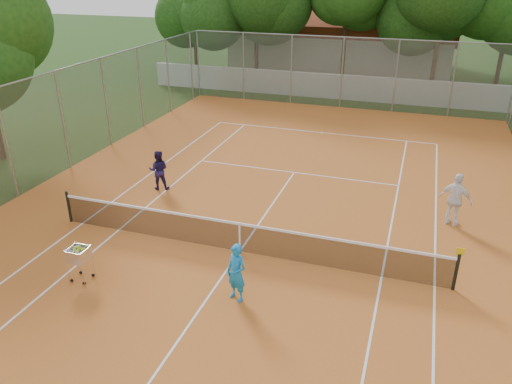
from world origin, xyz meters
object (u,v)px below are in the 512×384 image
(clubhouse, at_px, (342,40))
(player_near, at_px, (236,273))
(tennis_net, at_px, (240,237))
(player_far_right, at_px, (456,200))
(player_far_left, at_px, (159,170))
(ball_hopper, at_px, (80,263))

(clubhouse, height_order, player_near, clubhouse)
(tennis_net, bearing_deg, player_far_right, 32.29)
(player_far_left, distance_m, ball_hopper, 6.04)
(tennis_net, bearing_deg, player_near, -71.68)
(clubhouse, relative_size, player_far_left, 10.89)
(player_far_left, bearing_deg, tennis_net, 123.27)
(player_near, distance_m, ball_hopper, 4.28)
(tennis_net, xyz_separation_m, clubhouse, (-2.00, 29.00, 1.69))
(ball_hopper, bearing_deg, player_far_left, 122.21)
(clubhouse, bearing_deg, ball_hopper, -92.75)
(clubhouse, xyz_separation_m, player_near, (2.71, -31.16, -1.40))
(player_far_right, bearing_deg, clubhouse, -51.15)
(player_far_right, bearing_deg, tennis_net, 53.62)
(player_far_right, bearing_deg, player_far_left, 24.09)
(player_near, relative_size, ball_hopper, 1.47)
(clubhouse, distance_m, player_near, 31.31)
(clubhouse, distance_m, player_far_left, 25.88)
(player_near, height_order, ball_hopper, player_near)
(player_near, height_order, player_far_right, player_far_right)
(player_near, distance_m, player_far_right, 7.92)
(tennis_net, relative_size, ball_hopper, 11.15)
(player_near, relative_size, player_far_right, 0.88)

